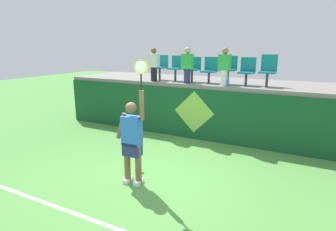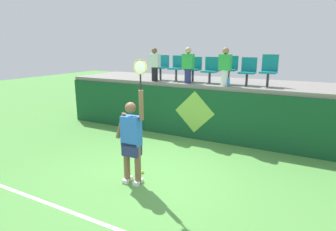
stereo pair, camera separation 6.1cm
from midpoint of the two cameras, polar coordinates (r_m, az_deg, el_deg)
name	(u,v)px [view 1 (the left image)]	position (r m, az deg, el deg)	size (l,w,h in m)	color
ground_plane	(149,178)	(6.26, -4.18, -12.39)	(40.00, 40.00, 0.00)	#519342
court_back_wall	(201,114)	(8.54, 6.40, 0.22)	(10.08, 0.20, 1.53)	#144C28
spectator_platform	(215,83)	(9.49, 9.17, 6.55)	(10.08, 2.46, 0.12)	gray
court_baseline_stripe	(93,220)	(5.08, -15.21, -19.66)	(9.07, 0.08, 0.01)	white
tennis_player	(132,139)	(5.72, -7.51, -4.74)	(0.75, 0.29, 2.52)	white
tennis_ball	(143,172)	(6.46, -5.40, -11.23)	(0.07, 0.07, 0.07)	#D1E533
water_bottle	(228,82)	(8.30, 11.75, 6.60)	(0.07, 0.07, 0.22)	#338CE5
stadium_chair_0	(161,66)	(9.65, -1.68, 9.99)	(0.44, 0.42, 0.81)	#38383D
stadium_chair_1	(176,67)	(9.37, 1.51, 9.82)	(0.44, 0.42, 0.81)	#38383D
stadium_chair_2	(193,68)	(9.13, 4.85, 9.58)	(0.44, 0.42, 0.78)	#38383D
stadium_chair_3	(210,69)	(8.93, 8.24, 9.27)	(0.44, 0.42, 0.78)	#38383D
stadium_chair_4	(229,68)	(8.74, 11.92, 9.37)	(0.44, 0.42, 0.83)	#38383D
stadium_chair_5	(247,70)	(8.62, 15.43, 8.82)	(0.44, 0.42, 0.79)	#38383D
stadium_chair_6	(268,69)	(8.51, 19.30, 8.82)	(0.44, 0.42, 0.88)	#38383D
spectator_0	(224,66)	(8.30, 11.06, 9.76)	(0.34, 0.20, 1.08)	white
spectator_1	(187,65)	(8.71, 3.70, 10.17)	(0.34, 0.20, 1.08)	navy
spectator_2	(154,64)	(9.25, -3.07, 10.30)	(0.34, 0.20, 1.06)	black
wall_signage_mount	(193,139)	(8.72, 4.91, -4.67)	(1.27, 0.01, 1.48)	#144C28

